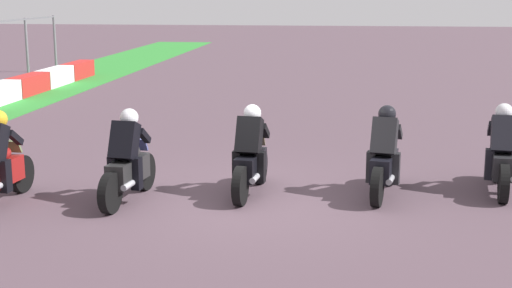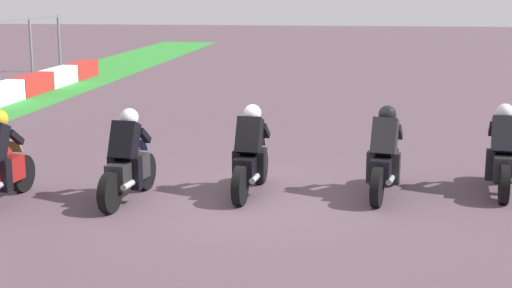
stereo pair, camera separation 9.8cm
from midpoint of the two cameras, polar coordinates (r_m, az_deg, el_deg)
name	(u,v)px [view 2 (the right image)]	position (r m, az deg, el deg)	size (l,w,h in m)	color
ground_plane	(254,199)	(12.10, 0.08, -4.28)	(120.00, 120.00, 0.00)	#533F49
rider_lane_a	(503,157)	(13.02, 18.88, -0.94)	(2.04, 0.58, 1.51)	black
rider_lane_b	(385,159)	(12.34, 10.23, -1.17)	(2.03, 0.62, 1.51)	black
rider_lane_c	(251,158)	(12.23, -0.18, -1.08)	(2.04, 0.57, 1.51)	black
rider_lane_d	(128,163)	(12.01, -9.73, -1.51)	(2.04, 0.58, 1.51)	black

